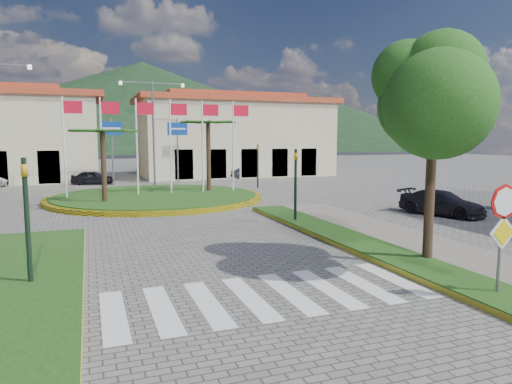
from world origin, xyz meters
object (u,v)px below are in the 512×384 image
object	(u,v)px
deciduous_tree	(435,84)
stop_sign	(503,222)
car_dark_a	(93,177)
car_side_right	(442,203)
roundabout_island	(156,197)
car_dark_b	(242,172)

from	to	relation	value
deciduous_tree	stop_sign	bearing A→B (deg)	-101.18
car_dark_a	car_side_right	bearing A→B (deg)	-129.37
roundabout_island	deciduous_tree	distance (m)	18.55
roundabout_island	car_side_right	world-z (taller)	roundabout_island
car_side_right	car_dark_b	bearing A→B (deg)	75.08
stop_sign	deciduous_tree	bearing A→B (deg)	78.82
stop_sign	deciduous_tree	world-z (taller)	deciduous_tree
deciduous_tree	car_dark_a	size ratio (longest dim) A/B	2.11
car_dark_a	car_dark_b	world-z (taller)	car_dark_a
car_dark_a	stop_sign	bearing A→B (deg)	-150.19
deciduous_tree	car_side_right	world-z (taller)	deciduous_tree
roundabout_island	car_side_right	xyz separation A→B (m)	(12.00, -10.42, 0.41)
roundabout_island	car_dark_a	size ratio (longest dim) A/B	3.94
roundabout_island	stop_sign	bearing A→B (deg)	-76.27
deciduous_tree	car_dark_a	bearing A→B (deg)	107.83
car_dark_a	car_side_right	xyz separation A→B (m)	(15.48, -21.33, 0.04)
roundabout_island	car_dark_b	size ratio (longest dim) A/B	3.96
car_dark_b	car_side_right	world-z (taller)	car_side_right
deciduous_tree	roundabout_island	bearing A→B (deg)	107.91
deciduous_tree	car_side_right	xyz separation A→B (m)	(6.50, 6.58, -4.59)
roundabout_island	stop_sign	size ratio (longest dim) A/B	4.79
roundabout_island	deciduous_tree	bearing A→B (deg)	-72.09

